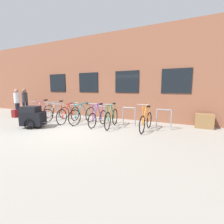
# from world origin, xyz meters

# --- Properties ---
(ground_plane) EXTENTS (42.00, 42.00, 0.00)m
(ground_plane) POSITION_xyz_m (0.00, 0.00, 0.00)
(ground_plane) COLOR #9E998E
(storefront_building) EXTENTS (28.00, 7.53, 4.59)m
(storefront_building) POSITION_xyz_m (0.00, 6.94, 2.30)
(storefront_building) COLOR brown
(storefront_building) RESTS_ON ground
(bike_rack) EXTENTS (6.62, 0.05, 0.83)m
(bike_rack) POSITION_xyz_m (0.32, 1.90, 0.51)
(bike_rack) COLOR gray
(bike_rack) RESTS_ON ground
(bicycle_red) EXTENTS (0.44, 1.80, 1.00)m
(bicycle_red) POSITION_xyz_m (-1.04, 1.21, 0.39)
(bicycle_red) COLOR black
(bicycle_red) RESTS_ON ground
(bicycle_silver) EXTENTS (0.46, 1.68, 1.03)m
(bicycle_silver) POSITION_xyz_m (-2.06, 1.41, 0.37)
(bicycle_silver) COLOR black
(bicycle_silver) RESTS_ON ground
(bicycle_purple) EXTENTS (0.44, 1.61, 1.06)m
(bicycle_purple) POSITION_xyz_m (0.59, 1.25, 0.37)
(bicycle_purple) COLOR black
(bicycle_purple) RESTS_ON ground
(bicycle_pink) EXTENTS (0.44, 1.76, 1.05)m
(bicycle_pink) POSITION_xyz_m (-3.05, 1.31, 0.40)
(bicycle_pink) COLOR black
(bicycle_pink) RESTS_ON ground
(bicycle_teal) EXTENTS (0.44, 1.82, 1.07)m
(bicycle_teal) POSITION_xyz_m (-0.29, 1.35, 0.40)
(bicycle_teal) COLOR black
(bicycle_teal) RESTS_ON ground
(bicycle_green) EXTENTS (0.44, 1.77, 1.06)m
(bicycle_green) POSITION_xyz_m (1.24, 1.30, 0.40)
(bicycle_green) COLOR black
(bicycle_green) RESTS_ON ground
(bicycle_orange) EXTENTS (0.44, 1.70, 1.10)m
(bicycle_orange) POSITION_xyz_m (2.72, 1.40, 0.38)
(bicycle_orange) COLOR black
(bicycle_orange) RESTS_ON ground
(bike_trailer) EXTENTS (1.46, 0.89, 0.93)m
(bike_trailer) POSITION_xyz_m (-1.71, -0.27, 0.47)
(bike_trailer) COLOR black
(bike_trailer) RESTS_ON ground
(wooden_bench) EXTENTS (1.66, 0.40, 0.47)m
(wooden_bench) POSITION_xyz_m (-5.84, 2.32, 0.35)
(wooden_bench) COLOR olive
(wooden_bench) RESTS_ON ground
(person_by_bench) EXTENTS (0.32, 0.36, 1.63)m
(person_by_bench) POSITION_xyz_m (-4.90, 1.72, 0.94)
(person_by_bench) COLOR #1E2338
(person_by_bench) RESTS_ON ground
(person_browsing) EXTENTS (0.32, 0.33, 1.61)m
(person_browsing) POSITION_xyz_m (-4.88, 1.20, 0.93)
(person_browsing) COLOR #1E2338
(person_browsing) RESTS_ON ground
(backpack) EXTENTS (0.30, 0.23, 0.44)m
(backpack) POSITION_xyz_m (-4.76, 0.91, 0.22)
(backpack) COLOR maroon
(backpack) RESTS_ON ground
(planter_box) EXTENTS (0.70, 0.44, 0.60)m
(planter_box) POSITION_xyz_m (4.82, 2.85, 0.30)
(planter_box) COLOR olive
(planter_box) RESTS_ON ground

